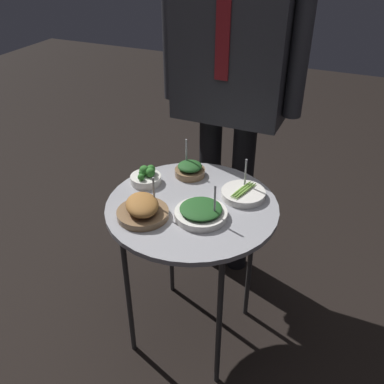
% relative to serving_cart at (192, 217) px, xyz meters
% --- Properties ---
extents(ground_plane, '(8.00, 8.00, 0.00)m').
position_rel_serving_cart_xyz_m(ground_plane, '(0.00, 0.00, -0.59)').
color(ground_plane, black).
extents(serving_cart, '(0.60, 0.60, 0.65)m').
position_rel_serving_cart_xyz_m(serving_cart, '(0.00, 0.00, 0.00)').
color(serving_cart, '#939399').
rests_on(serving_cart, ground_plane).
extents(bowl_asparagus_front_center, '(0.16, 0.16, 0.13)m').
position_rel_serving_cart_xyz_m(bowl_asparagus_front_center, '(0.15, 0.12, 0.07)').
color(bowl_asparagus_front_center, silver).
rests_on(bowl_asparagus_front_center, serving_cart).
extents(bowl_spinach_front_right, '(0.18, 0.18, 0.14)m').
position_rel_serving_cart_xyz_m(bowl_spinach_front_right, '(0.06, -0.06, 0.07)').
color(bowl_spinach_front_right, silver).
rests_on(bowl_spinach_front_right, serving_cart).
extents(bowl_broccoli_mid_right, '(0.11, 0.11, 0.07)m').
position_rel_serving_cart_xyz_m(bowl_broccoli_mid_right, '(-0.21, 0.06, 0.08)').
color(bowl_broccoli_mid_right, silver).
rests_on(bowl_broccoli_mid_right, serving_cart).
extents(bowl_spinach_back_left, '(0.12, 0.12, 0.14)m').
position_rel_serving_cart_xyz_m(bowl_spinach_back_left, '(-0.09, 0.18, 0.08)').
color(bowl_spinach_back_left, brown).
rests_on(bowl_spinach_back_left, serving_cart).
extents(bowl_roast_front_left, '(0.17, 0.18, 0.13)m').
position_rel_serving_cart_xyz_m(bowl_roast_front_left, '(-0.12, -0.13, 0.08)').
color(bowl_roast_front_left, brown).
rests_on(bowl_roast_front_left, serving_cart).
extents(waiter_figure, '(0.58, 0.22, 1.58)m').
position_rel_serving_cart_xyz_m(waiter_figure, '(-0.04, 0.47, 0.41)').
color(waiter_figure, black).
rests_on(waiter_figure, ground_plane).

